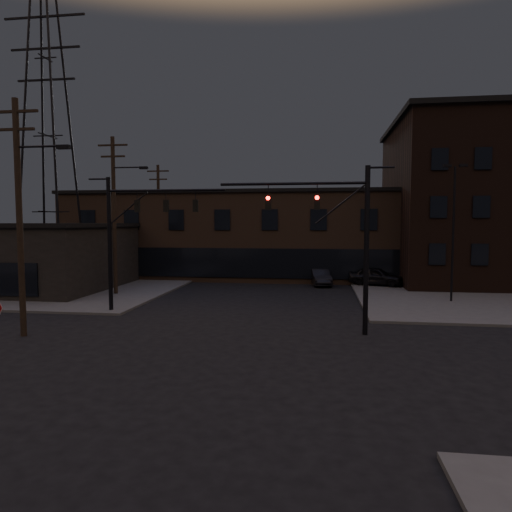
{
  "coord_description": "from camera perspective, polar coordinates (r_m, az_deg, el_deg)",
  "views": [
    {
      "loc": [
        4.31,
        -17.47,
        5.34
      ],
      "look_at": [
        0.83,
        7.42,
        3.5
      ],
      "focal_mm": 32.0,
      "sensor_mm": 36.0,
      "label": 1
    }
  ],
  "objects": [
    {
      "name": "building_left",
      "position": [
        41.46,
        -27.96,
        -0.23
      ],
      "size": [
        16.0,
        12.0,
        5.0
      ],
      "primitive_type": "cube",
      "color": "black",
      "rests_on": "ground"
    },
    {
      "name": "utility_pole_near",
      "position": [
        23.83,
        -27.36,
        4.99
      ],
      "size": [
        3.7,
        0.28,
        11.0
      ],
      "color": "black",
      "rests_on": "ground"
    },
    {
      "name": "lot_light_a",
      "position": [
        32.65,
        23.47,
        4.14
      ],
      "size": [
        1.5,
        0.28,
        9.14
      ],
      "color": "black",
      "rests_on": "ground"
    },
    {
      "name": "traffic_signal_far",
      "position": [
        27.75,
        -15.47,
        3.36
      ],
      "size": [
        7.12,
        0.24,
        8.0
      ],
      "color": "black",
      "rests_on": "ground"
    },
    {
      "name": "transmission_tower",
      "position": [
        42.51,
        -24.56,
        13.51
      ],
      "size": [
        7.0,
        7.0,
        25.0
      ],
      "primitive_type": null,
      "color": "black",
      "rests_on": "ground"
    },
    {
      "name": "utility_pole_far",
      "position": [
        46.25,
        -12.06,
        4.64
      ],
      "size": [
        2.2,
        0.28,
        11.0
      ],
      "color": "black",
      "rests_on": "ground"
    },
    {
      "name": "utility_pole_mid",
      "position": [
        34.76,
        -17.22,
        5.3
      ],
      "size": [
        3.7,
        0.28,
        11.5
      ],
      "color": "black",
      "rests_on": "ground"
    },
    {
      "name": "sidewalk_nw",
      "position": [
        47.72,
        -25.59,
        -2.56
      ],
      "size": [
        30.0,
        30.0,
        0.15
      ],
      "primitive_type": "cube",
      "color": "#474744",
      "rests_on": "ground"
    },
    {
      "name": "car_crossing",
      "position": [
        39.4,
        8.03,
        -2.64
      ],
      "size": [
        2.08,
        4.33,
        1.37
      ],
      "primitive_type": "imported",
      "rotation": [
        0.0,
        0.0,
        0.16
      ],
      "color": "black",
      "rests_on": "ground"
    },
    {
      "name": "traffic_signal_near",
      "position": [
        22.0,
        10.71,
        3.05
      ],
      "size": [
        7.12,
        0.24,
        8.0
      ],
      "color": "black",
      "rests_on": "ground"
    },
    {
      "name": "parked_car_lot_a",
      "position": [
        39.24,
        14.79,
        -2.45
      ],
      "size": [
        4.74,
        3.16,
        1.5
      ],
      "primitive_type": "imported",
      "rotation": [
        0.0,
        0.0,
        1.22
      ],
      "color": "black",
      "rests_on": "sidewalk_ne"
    },
    {
      "name": "parked_car_lot_b",
      "position": [
        43.38,
        25.45,
        -2.22
      ],
      "size": [
        4.83,
        2.8,
        1.32
      ],
      "primitive_type": "imported",
      "rotation": [
        0.0,
        0.0,
        1.35
      ],
      "color": "silver",
      "rests_on": "sidewalk_ne"
    },
    {
      "name": "ground",
      "position": [
        18.77,
        -5.78,
        -12.37
      ],
      "size": [
        140.0,
        140.0,
        0.0
      ],
      "primitive_type": "plane",
      "color": "black",
      "rests_on": "ground"
    },
    {
      "name": "building_row",
      "position": [
        45.69,
        2.55,
        2.5
      ],
      "size": [
        40.0,
        12.0,
        8.0
      ],
      "primitive_type": "cube",
      "color": "#4C3628",
      "rests_on": "ground"
    }
  ]
}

